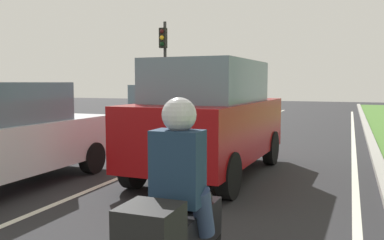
% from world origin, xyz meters
% --- Properties ---
extents(ground_plane, '(60.00, 60.00, 0.00)m').
position_xyz_m(ground_plane, '(0.00, 14.00, 0.00)').
color(ground_plane, '#262628').
extents(lane_line_center, '(0.12, 32.00, 0.01)m').
position_xyz_m(lane_line_center, '(-0.70, 14.00, 0.00)').
color(lane_line_center, silver).
rests_on(lane_line_center, ground).
extents(lane_line_right_edge, '(0.12, 32.00, 0.01)m').
position_xyz_m(lane_line_right_edge, '(3.60, 14.00, 0.00)').
color(lane_line_right_edge, silver).
rests_on(lane_line_right_edge, ground).
extents(curb_right, '(0.24, 48.00, 0.12)m').
position_xyz_m(curb_right, '(4.10, 14.00, 0.06)').
color(curb_right, '#9E9B93').
rests_on(curb_right, ground).
extents(car_suv_ahead, '(2.11, 4.57, 2.28)m').
position_xyz_m(car_suv_ahead, '(0.88, 9.42, 1.17)').
color(car_suv_ahead, maroon).
rests_on(car_suv_ahead, ground).
extents(car_sedan_left_lane, '(1.86, 4.31, 1.86)m').
position_xyz_m(car_sedan_left_lane, '(-2.25, 7.24, 0.92)').
color(car_sedan_left_lane, silver).
rests_on(car_sedan_left_lane, ground).
extents(car_hatchback_far, '(1.78, 3.73, 1.78)m').
position_xyz_m(car_hatchback_far, '(-2.45, 14.42, 0.88)').
color(car_hatchback_far, '#474C51').
rests_on(car_hatchback_far, ground).
extents(rider_person, '(0.50, 0.40, 1.16)m').
position_xyz_m(rider_person, '(2.20, 4.67, 1.19)').
color(rider_person, '#192D47').
rests_on(rider_person, ground).
extents(traffic_light_overhead_left, '(0.32, 0.50, 4.63)m').
position_xyz_m(traffic_light_overhead_left, '(-4.58, 19.05, 3.11)').
color(traffic_light_overhead_left, '#2D2D2D').
rests_on(traffic_light_overhead_left, ground).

